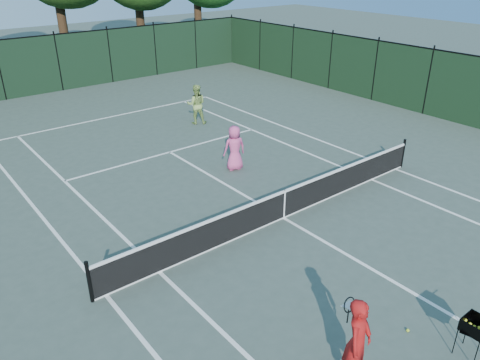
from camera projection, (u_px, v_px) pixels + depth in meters
ground at (283, 218)px, 13.60m from camera, size 90.00×90.00×0.00m
sideline_doubles_left at (106, 295)px, 10.53m from camera, size 0.10×23.77×0.01m
sideline_doubles_right at (395, 169)px, 16.68m from camera, size 0.10×23.77×0.01m
sideline_singles_left at (159, 272)px, 11.30m from camera, size 0.10×23.77×0.01m
sideline_singles_right at (372, 179)px, 15.91m from camera, size 0.10×23.77×0.01m
baseline_far at (109, 117)px, 21.96m from camera, size 10.97×0.10×0.01m
service_line_far at (170, 152)px, 18.10m from camera, size 8.23×0.10×0.01m
center_service_line at (283, 218)px, 13.60m from camera, size 0.10×12.80×0.01m
tennis_net at (284, 204)px, 13.40m from camera, size 11.69×0.09×1.06m
fence_far at (59, 63)px, 25.60m from camera, size 24.00×0.05×3.00m
coach at (358, 342)px, 8.09m from camera, size 0.83×0.84×1.76m
player_pink at (234, 148)px, 16.35m from camera, size 0.90×0.70×1.61m
player_green at (196, 104)px, 20.79m from camera, size 1.09×1.03×1.77m
ball_hopper at (476, 326)px, 8.67m from camera, size 0.56×0.56×0.86m
loose_ball_near_cart at (408, 330)px, 9.51m from camera, size 0.07×0.07×0.07m
loose_ball_midcourt at (353, 343)px, 9.21m from camera, size 0.07×0.07×0.07m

